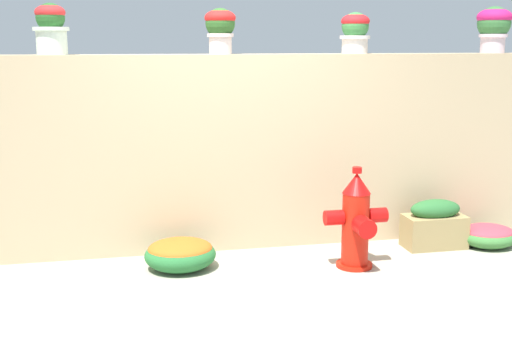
{
  "coord_description": "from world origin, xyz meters",
  "views": [
    {
      "loc": [
        -0.83,
        -4.49,
        1.85
      ],
      "look_at": [
        0.31,
        0.95,
        0.73
      ],
      "focal_mm": 45.14,
      "sensor_mm": 36.0,
      "label": 1
    }
  ],
  "objects_px": {
    "potted_plant_3": "(355,30)",
    "potted_plant_4": "(494,25)",
    "potted_plant_2": "(220,26)",
    "potted_plant_1": "(51,26)",
    "flower_bush_left": "(180,253)",
    "fire_hydrant": "(356,222)",
    "planter_box": "(434,225)",
    "flower_bush_right": "(488,235)"
  },
  "relations": [
    {
      "from": "potted_plant_3",
      "to": "potted_plant_4",
      "type": "height_order",
      "value": "potted_plant_4"
    },
    {
      "from": "potted_plant_2",
      "to": "potted_plant_1",
      "type": "bearing_deg",
      "value": 179.9
    },
    {
      "from": "potted_plant_3",
      "to": "flower_bush_left",
      "type": "relative_size",
      "value": 0.63
    },
    {
      "from": "potted_plant_4",
      "to": "fire_hydrant",
      "type": "distance_m",
      "value": 2.42
    },
    {
      "from": "potted_plant_2",
      "to": "flower_bush_left",
      "type": "bearing_deg",
      "value": -129.26
    },
    {
      "from": "potted_plant_2",
      "to": "planter_box",
      "type": "height_order",
      "value": "potted_plant_2"
    },
    {
      "from": "fire_hydrant",
      "to": "planter_box",
      "type": "height_order",
      "value": "fire_hydrant"
    },
    {
      "from": "potted_plant_2",
      "to": "potted_plant_3",
      "type": "relative_size",
      "value": 1.06
    },
    {
      "from": "potted_plant_4",
      "to": "fire_hydrant",
      "type": "bearing_deg",
      "value": -153.68
    },
    {
      "from": "potted_plant_3",
      "to": "planter_box",
      "type": "xyz_separation_m",
      "value": [
        0.64,
        -0.49,
        -1.74
      ]
    },
    {
      "from": "potted_plant_4",
      "to": "planter_box",
      "type": "bearing_deg",
      "value": -148.67
    },
    {
      "from": "potted_plant_3",
      "to": "flower_bush_left",
      "type": "xyz_separation_m",
      "value": [
        -1.68,
        -0.59,
        -1.81
      ]
    },
    {
      "from": "potted_plant_2",
      "to": "flower_bush_right",
      "type": "relative_size",
      "value": 0.75
    },
    {
      "from": "potted_plant_2",
      "to": "potted_plant_3",
      "type": "bearing_deg",
      "value": 2.57
    },
    {
      "from": "flower_bush_left",
      "to": "planter_box",
      "type": "xyz_separation_m",
      "value": [
        2.32,
        0.1,
        0.08
      ]
    },
    {
      "from": "potted_plant_2",
      "to": "fire_hydrant",
      "type": "xyz_separation_m",
      "value": [
        0.99,
        -0.79,
        -1.59
      ]
    },
    {
      "from": "flower_bush_left",
      "to": "fire_hydrant",
      "type": "bearing_deg",
      "value": -10.23
    },
    {
      "from": "potted_plant_4",
      "to": "planter_box",
      "type": "distance_m",
      "value": 1.98
    },
    {
      "from": "potted_plant_1",
      "to": "flower_bush_right",
      "type": "distance_m",
      "value": 4.25
    },
    {
      "from": "potted_plant_4",
      "to": "potted_plant_1",
      "type": "bearing_deg",
      "value": -179.86
    },
    {
      "from": "potted_plant_3",
      "to": "fire_hydrant",
      "type": "xyz_separation_m",
      "value": [
        -0.25,
        -0.85,
        -1.56
      ]
    },
    {
      "from": "potted_plant_2",
      "to": "fire_hydrant",
      "type": "bearing_deg",
      "value": -38.43
    },
    {
      "from": "potted_plant_3",
      "to": "fire_hydrant",
      "type": "distance_m",
      "value": 1.79
    },
    {
      "from": "potted_plant_4",
      "to": "fire_hydrant",
      "type": "xyz_separation_m",
      "value": [
        -1.62,
        -0.8,
        -1.61
      ]
    },
    {
      "from": "fire_hydrant",
      "to": "flower_bush_left",
      "type": "height_order",
      "value": "fire_hydrant"
    },
    {
      "from": "potted_plant_4",
      "to": "flower_bush_left",
      "type": "xyz_separation_m",
      "value": [
        -3.05,
        -0.54,
        -1.87
      ]
    },
    {
      "from": "potted_plant_1",
      "to": "planter_box",
      "type": "bearing_deg",
      "value": -7.52
    },
    {
      "from": "flower_bush_left",
      "to": "potted_plant_1",
      "type": "bearing_deg",
      "value": 151.12
    },
    {
      "from": "fire_hydrant",
      "to": "planter_box",
      "type": "xyz_separation_m",
      "value": [
        0.89,
        0.36,
        -0.18
      ]
    },
    {
      "from": "planter_box",
      "to": "flower_bush_left",
      "type": "bearing_deg",
      "value": -177.53
    },
    {
      "from": "potted_plant_4",
      "to": "fire_hydrant",
      "type": "relative_size",
      "value": 0.51
    },
    {
      "from": "potted_plant_1",
      "to": "potted_plant_4",
      "type": "xyz_separation_m",
      "value": [
        4.02,
        0.01,
        0.03
      ]
    },
    {
      "from": "potted_plant_1",
      "to": "flower_bush_left",
      "type": "bearing_deg",
      "value": -28.88
    },
    {
      "from": "potted_plant_3",
      "to": "potted_plant_4",
      "type": "bearing_deg",
      "value": -1.84
    },
    {
      "from": "fire_hydrant",
      "to": "flower_bush_left",
      "type": "xyz_separation_m",
      "value": [
        -1.43,
        0.26,
        -0.25
      ]
    },
    {
      "from": "potted_plant_2",
      "to": "flower_bush_right",
      "type": "distance_m",
      "value": 3.08
    },
    {
      "from": "potted_plant_1",
      "to": "potted_plant_2",
      "type": "height_order",
      "value": "potted_plant_1"
    },
    {
      "from": "fire_hydrant",
      "to": "potted_plant_4",
      "type": "bearing_deg",
      "value": 26.32
    },
    {
      "from": "flower_bush_right",
      "to": "planter_box",
      "type": "distance_m",
      "value": 0.52
    },
    {
      "from": "fire_hydrant",
      "to": "flower_bush_right",
      "type": "relative_size",
      "value": 1.63
    },
    {
      "from": "potted_plant_2",
      "to": "potted_plant_4",
      "type": "xyz_separation_m",
      "value": [
        2.61,
        0.01,
        0.02
      ]
    },
    {
      "from": "potted_plant_1",
      "to": "potted_plant_4",
      "type": "height_order",
      "value": "potted_plant_4"
    }
  ]
}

